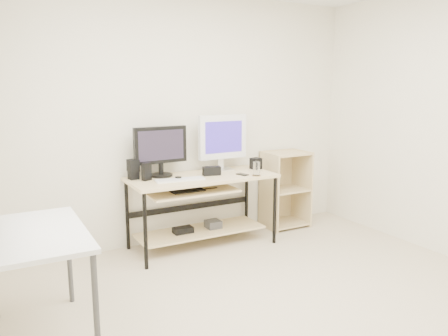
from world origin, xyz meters
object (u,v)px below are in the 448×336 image
Objects in this scene: side_table at (36,244)px; desk at (200,196)px; shelf_unit at (283,189)px; audio_controller at (146,172)px; black_monitor at (161,148)px; white_imac at (223,138)px.

desk is at bearing 32.65° from side_table.
shelf_unit is 1.76m from audio_controller.
desk is 0.62m from audio_controller.
black_monitor reaches higher than audio_controller.
desk is 2.50× the size of white_imac.
shelf_unit is 1.63m from black_monitor.
white_imac reaches higher than side_table.
shelf_unit is at bearing -18.55° from audio_controller.
audio_controller reaches higher than shelf_unit.
side_table is at bearing -147.35° from desk.
audio_controller is at bearing 174.05° from desk.
desk is 2.71× the size of black_monitor.
shelf_unit is at bearing 7.77° from desk.
black_monitor is at bearing 178.20° from white_imac.
side_table is 1.81× the size of black_monitor.
shelf_unit is 1.50× the size of white_imac.
white_imac is (0.36, 0.17, 0.56)m from desk.
desk is 1.67× the size of shelf_unit.
white_imac is at bearing -14.97° from audio_controller.
side_table is at bearing -156.67° from shelf_unit.
desk is at bearing -29.72° from black_monitor.
audio_controller reaches higher than desk.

